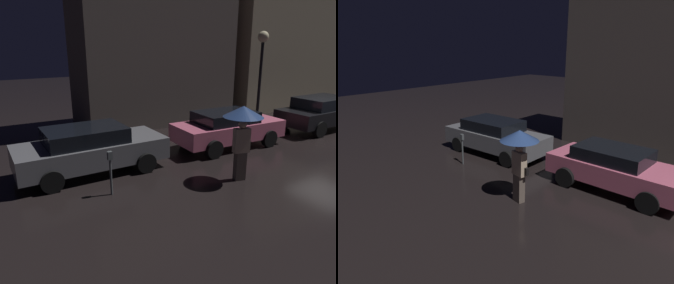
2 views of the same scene
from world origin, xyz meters
TOP-DOWN VIEW (x-y plane):
  - building_facade_left at (-4.90, 6.50)m, footprint 7.52×3.00m
  - parked_car_grey at (-9.75, 1.53)m, footprint 4.53×2.02m
  - parked_car_pink at (-4.45, 1.45)m, footprint 4.29×1.94m
  - pedestrian_with_umbrella at (-6.19, -1.21)m, footprint 1.13×1.13m
  - parking_meter at (-9.78, -0.28)m, footprint 0.12×0.10m

SIDE VIEW (x-z plane):
  - parked_car_pink at x=-4.45m, z-range 0.05..1.43m
  - parking_meter at x=-9.78m, z-range 0.15..1.35m
  - parked_car_grey at x=-9.75m, z-range 0.04..1.47m
  - pedestrian_with_umbrella at x=-6.19m, z-range 0.65..2.84m
  - building_facade_left at x=-4.90m, z-range 0.00..7.69m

